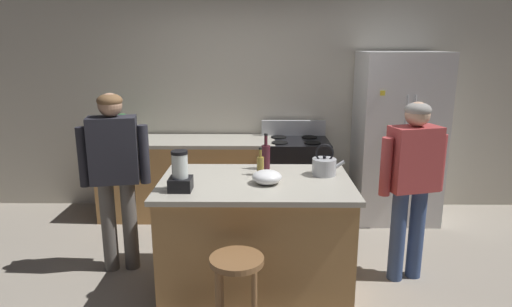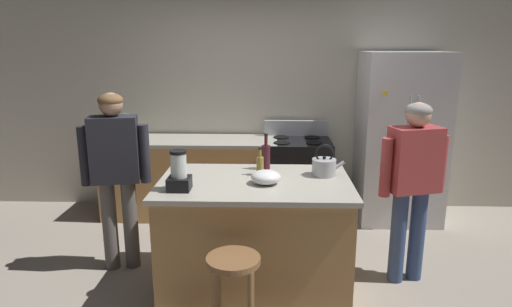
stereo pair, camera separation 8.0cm
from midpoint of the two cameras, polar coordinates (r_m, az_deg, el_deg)
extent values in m
plane|color=#9E9384|center=(3.96, -0.64, -16.15)|extent=(14.00, 14.00, 0.00)
cube|color=beige|center=(5.41, -0.25, 7.21)|extent=(8.00, 0.10, 2.70)
cube|color=#B7844C|center=(3.76, -0.66, -10.41)|extent=(1.49, 0.94, 0.87)
cube|color=#B2AD9E|center=(3.60, -0.68, -3.79)|extent=(1.55, 1.00, 0.04)
cube|color=#B7844C|center=(5.29, -9.02, -3.28)|extent=(2.00, 0.64, 0.87)
cube|color=#B2AD9E|center=(5.17, -9.21, 1.55)|extent=(2.00, 0.64, 0.04)
cube|color=silver|center=(5.26, 17.20, 1.94)|extent=(0.90, 0.70, 1.90)
cylinder|color=#B7BABF|center=(4.88, 18.04, 2.12)|extent=(0.02, 0.02, 0.85)
cylinder|color=#B7BABF|center=(4.90, 18.93, 2.11)|extent=(0.02, 0.02, 0.85)
cube|color=yellow|center=(4.76, 15.43, 7.46)|extent=(0.05, 0.01, 0.05)
cube|color=#3FB259|center=(4.98, 18.89, -0.84)|extent=(0.05, 0.01, 0.05)
cube|color=#3FB259|center=(5.04, 20.57, -0.91)|extent=(0.05, 0.01, 0.05)
cube|color=black|center=(5.19, 4.48, -3.24)|extent=(0.76, 0.64, 0.91)
cube|color=black|center=(4.90, 4.72, -4.87)|extent=(0.60, 0.01, 0.24)
cube|color=#B7BABF|center=(5.34, 4.38, 3.29)|extent=(0.76, 0.06, 0.18)
cylinder|color=black|center=(4.92, 2.60, 1.39)|extent=(0.18, 0.18, 0.01)
cylinder|color=black|center=(4.94, 6.77, 1.37)|extent=(0.18, 0.18, 0.01)
cylinder|color=black|center=(5.21, 2.49, 2.11)|extent=(0.18, 0.18, 0.01)
cylinder|color=black|center=(5.24, 6.43, 2.09)|extent=(0.18, 0.18, 0.01)
cylinder|color=#66605B|center=(4.21, -18.82, -8.85)|extent=(0.15, 0.15, 0.82)
cylinder|color=#66605B|center=(4.19, -16.36, -8.79)|extent=(0.15, 0.15, 0.82)
cube|color=#26262D|center=(3.99, -18.32, 0.43)|extent=(0.44, 0.29, 0.57)
cylinder|color=#26262D|center=(4.04, -21.78, -0.43)|extent=(0.11, 0.11, 0.51)
cylinder|color=#26262D|center=(3.97, -14.70, -0.11)|extent=(0.11, 0.11, 0.51)
sphere|color=tan|center=(3.92, -18.75, 5.91)|extent=(0.24, 0.24, 0.20)
ellipsoid|color=brown|center=(3.92, -18.79, 6.41)|extent=(0.25, 0.25, 0.12)
cylinder|color=#384C7A|center=(4.10, 19.29, -9.62)|extent=(0.16, 0.16, 0.80)
cylinder|color=#384C7A|center=(4.01, 17.12, -10.01)|extent=(0.16, 0.16, 0.80)
cube|color=#B23F3F|center=(3.84, 18.97, -0.63)|extent=(0.44, 0.32, 0.53)
cylinder|color=#B23F3F|center=(4.00, 21.91, -1.08)|extent=(0.11, 0.11, 0.48)
cylinder|color=#B23F3F|center=(3.72, 15.70, -1.64)|extent=(0.11, 0.11, 0.48)
sphere|color=#D8AD8C|center=(3.77, 19.42, 4.77)|extent=(0.25, 0.25, 0.20)
ellipsoid|color=gray|center=(3.77, 19.46, 5.29)|extent=(0.26, 0.26, 0.12)
cylinder|color=brown|center=(3.01, -3.27, -13.49)|extent=(0.36, 0.36, 0.04)
cylinder|color=brown|center=(3.27, -5.19, -17.36)|extent=(0.04, 0.04, 0.58)
cylinder|color=brown|center=(3.26, -0.89, -17.44)|extent=(0.04, 0.04, 0.58)
cylinder|color=#4C4C51|center=(5.33, -17.01, 2.36)|extent=(0.14, 0.14, 0.12)
ellipsoid|color=#337A38|center=(5.30, -17.13, 3.95)|extent=(0.20, 0.20, 0.18)
cube|color=black|center=(3.40, -10.29, -3.87)|extent=(0.17, 0.17, 0.10)
cylinder|color=silver|center=(3.36, -10.39, -1.58)|extent=(0.12, 0.12, 0.18)
cylinder|color=black|center=(3.33, -10.47, 0.13)|extent=(0.12, 0.12, 0.02)
cylinder|color=olive|center=(3.72, -0.05, -1.62)|extent=(0.06, 0.06, 0.15)
cylinder|color=olive|center=(3.70, -0.05, 0.02)|extent=(0.02, 0.02, 0.07)
cylinder|color=black|center=(3.69, -0.05, 0.64)|extent=(0.03, 0.03, 0.02)
cylinder|color=#471923|center=(3.90, 0.67, -0.48)|extent=(0.08, 0.08, 0.21)
cylinder|color=#471923|center=(3.86, 0.68, 1.67)|extent=(0.03, 0.03, 0.09)
cylinder|color=black|center=(3.85, 0.68, 2.45)|extent=(0.03, 0.03, 0.02)
ellipsoid|color=white|center=(3.51, 0.75, -3.03)|extent=(0.24, 0.24, 0.11)
cylinder|color=#B7BABF|center=(3.76, 8.11, -1.71)|extent=(0.20, 0.20, 0.14)
sphere|color=black|center=(3.74, 8.15, -0.45)|extent=(0.03, 0.03, 0.03)
cylinder|color=#B7BABF|center=(3.78, 10.07, -1.40)|extent=(0.09, 0.03, 0.08)
torus|color=black|center=(3.73, 8.17, 0.07)|extent=(0.16, 0.02, 0.16)
camera|label=1|loc=(0.04, -90.59, -0.15)|focal=31.26mm
camera|label=2|loc=(0.04, 89.41, 0.15)|focal=31.26mm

